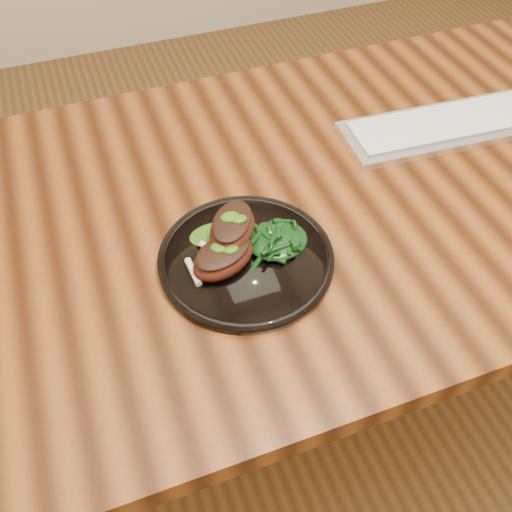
{
  "coord_description": "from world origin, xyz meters",
  "views": [
    {
      "loc": [
        -0.41,
        -0.65,
        1.4
      ],
      "look_at": [
        -0.22,
        -0.13,
        0.78
      ],
      "focal_mm": 40.0,
      "sensor_mm": 36.0,
      "label": 1
    }
  ],
  "objects_px": {
    "desk": "(346,214)",
    "greens_heap": "(277,238)",
    "plate": "(246,259)",
    "keyboard": "(456,124)",
    "lamb_chop_front": "(223,257)"
  },
  "relations": [
    {
      "from": "desk",
      "to": "lamb_chop_front",
      "type": "relative_size",
      "value": 13.46
    },
    {
      "from": "desk",
      "to": "greens_heap",
      "type": "height_order",
      "value": "greens_heap"
    },
    {
      "from": "desk",
      "to": "lamb_chop_front",
      "type": "xyz_separation_m",
      "value": [
        -0.27,
        -0.12,
        0.12
      ]
    },
    {
      "from": "plate",
      "to": "desk",
      "type": "bearing_deg",
      "value": 26.01
    },
    {
      "from": "greens_heap",
      "to": "keyboard",
      "type": "relative_size",
      "value": 0.21
    },
    {
      "from": "plate",
      "to": "lamb_chop_front",
      "type": "xyz_separation_m",
      "value": [
        -0.04,
        -0.01,
        0.03
      ]
    },
    {
      "from": "plate",
      "to": "lamb_chop_front",
      "type": "distance_m",
      "value": 0.05
    },
    {
      "from": "greens_heap",
      "to": "keyboard",
      "type": "height_order",
      "value": "greens_heap"
    },
    {
      "from": "desk",
      "to": "plate",
      "type": "relative_size",
      "value": 6.06
    },
    {
      "from": "lamb_chop_front",
      "to": "greens_heap",
      "type": "height_order",
      "value": "lamb_chop_front"
    },
    {
      "from": "desk",
      "to": "plate",
      "type": "height_order",
      "value": "plate"
    },
    {
      "from": "desk",
      "to": "keyboard",
      "type": "distance_m",
      "value": 0.28
    },
    {
      "from": "lamb_chop_front",
      "to": "keyboard",
      "type": "bearing_deg",
      "value": 19.86
    },
    {
      "from": "plate",
      "to": "keyboard",
      "type": "distance_m",
      "value": 0.52
    },
    {
      "from": "desk",
      "to": "greens_heap",
      "type": "relative_size",
      "value": 17.17
    }
  ]
}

